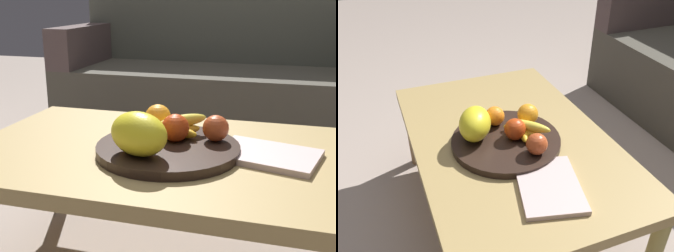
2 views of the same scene
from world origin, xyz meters
The scene contains 10 objects.
coffee_table centered at (0.00, 0.00, 0.34)m, with size 1.04×0.67×0.38m.
couch centered at (-0.06, 1.34, 0.30)m, with size 1.70×0.70×0.90m.
fruit_bowl centered at (0.04, -0.03, 0.40)m, with size 0.38×0.38×0.03m, color black.
melon_large_front centered at (-0.01, -0.12, 0.46)m, with size 0.16×0.11×0.11m, color yellow.
orange_front centered at (-0.02, 0.08, 0.45)m, with size 0.08×0.08×0.08m, color orange.
orange_left centered at (-0.06, -0.03, 0.44)m, with size 0.07×0.07×0.07m, color orange.
apple_front centered at (0.05, 0.00, 0.45)m, with size 0.08×0.08×0.08m, color #BC3C12.
apple_left centered at (0.15, 0.03, 0.44)m, with size 0.07×0.07×0.07m, color #B64721.
banana_bunch centered at (0.05, 0.04, 0.43)m, with size 0.17×0.15×0.06m.
magazine centered at (0.29, 0.01, 0.39)m, with size 0.25×0.18×0.02m, color beige.
Camera 1 is at (0.33, -1.06, 0.78)m, focal length 46.10 mm.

